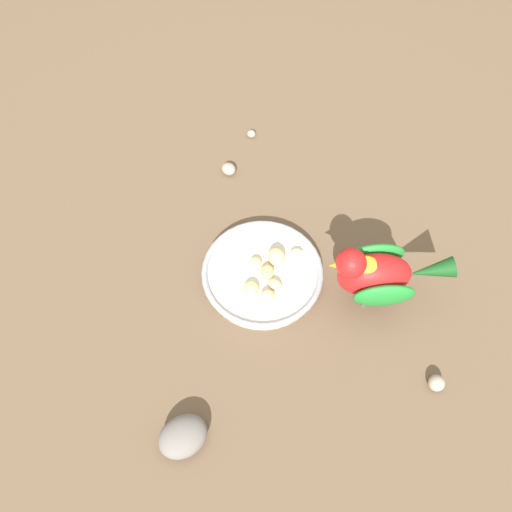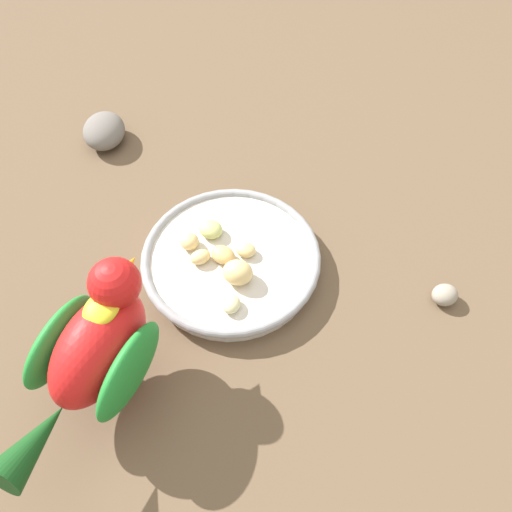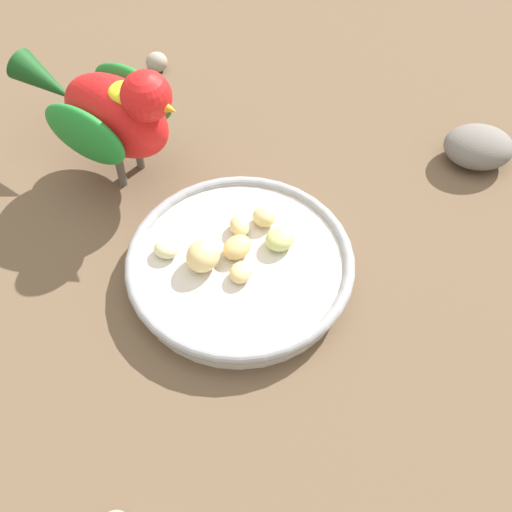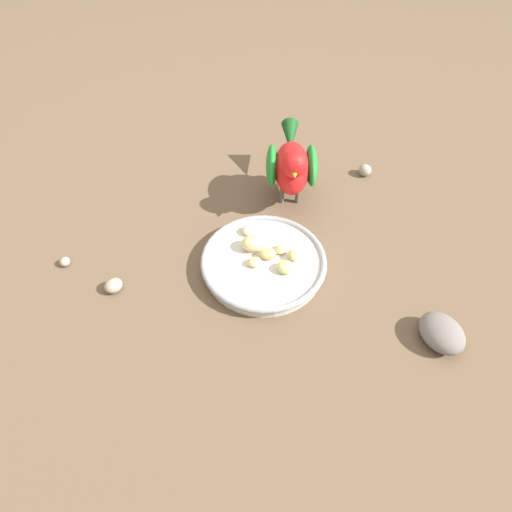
{
  "view_description": "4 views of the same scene",
  "coord_description": "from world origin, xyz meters",
  "px_view_note": "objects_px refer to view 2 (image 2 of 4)",
  "views": [
    {
      "loc": [
        -0.32,
        0.27,
        0.79
      ],
      "look_at": [
        0.03,
        0.01,
        0.05
      ],
      "focal_mm": 33.43,
      "sensor_mm": 36.0,
      "label": 1
    },
    {
      "loc": [
        -0.02,
        -0.33,
        0.5
      ],
      "look_at": [
        0.04,
        -0.01,
        0.05
      ],
      "focal_mm": 33.36,
      "sensor_mm": 36.0,
      "label": 2
    },
    {
      "loc": [
        0.38,
        0.03,
        0.52
      ],
      "look_at": [
        0.03,
        0.03,
        0.05
      ],
      "focal_mm": 44.99,
      "sensor_mm": 36.0,
      "label": 3
    },
    {
      "loc": [
        0.28,
        0.43,
        0.61
      ],
      "look_at": [
        0.03,
        0.03,
        0.06
      ],
      "focal_mm": 30.34,
      "sensor_mm": 36.0,
      "label": 4
    }
  ],
  "objects_px": {
    "feeding_bowl": "(231,259)",
    "apple_piece_5": "(226,254)",
    "pebble_2": "(445,295)",
    "apple_piece_2": "(211,229)",
    "rock_large": "(104,131)",
    "apple_piece_3": "(233,304)",
    "apple_piece_4": "(189,242)",
    "parrot": "(96,348)",
    "apple_piece_0": "(246,250)",
    "apple_piece_1": "(238,272)",
    "apple_piece_6": "(200,257)"
  },
  "relations": [
    {
      "from": "apple_piece_5",
      "to": "apple_piece_0",
      "type": "bearing_deg",
      "value": 8.71
    },
    {
      "from": "feeding_bowl",
      "to": "apple_piece_5",
      "type": "relative_size",
      "value": 7.19
    },
    {
      "from": "apple_piece_2",
      "to": "pebble_2",
      "type": "xyz_separation_m",
      "value": [
        0.27,
        -0.13,
        -0.02
      ]
    },
    {
      "from": "apple_piece_5",
      "to": "apple_piece_6",
      "type": "relative_size",
      "value": 1.22
    },
    {
      "from": "apple_piece_0",
      "to": "parrot",
      "type": "distance_m",
      "value": 0.22
    },
    {
      "from": "pebble_2",
      "to": "apple_piece_6",
      "type": "bearing_deg",
      "value": 161.83
    },
    {
      "from": "feeding_bowl",
      "to": "apple_piece_3",
      "type": "xyz_separation_m",
      "value": [
        -0.01,
        -0.07,
        0.01
      ]
    },
    {
      "from": "apple_piece_2",
      "to": "pebble_2",
      "type": "height_order",
      "value": "apple_piece_2"
    },
    {
      "from": "apple_piece_3",
      "to": "apple_piece_2",
      "type": "bearing_deg",
      "value": 96.27
    },
    {
      "from": "apple_piece_3",
      "to": "parrot",
      "type": "distance_m",
      "value": 0.16
    },
    {
      "from": "apple_piece_2",
      "to": "apple_piece_4",
      "type": "height_order",
      "value": "same"
    },
    {
      "from": "apple_piece_3",
      "to": "rock_large",
      "type": "distance_m",
      "value": 0.37
    },
    {
      "from": "parrot",
      "to": "feeding_bowl",
      "type": "bearing_deg",
      "value": -15.53
    },
    {
      "from": "apple_piece_0",
      "to": "apple_piece_5",
      "type": "distance_m",
      "value": 0.03
    },
    {
      "from": "apple_piece_4",
      "to": "apple_piece_6",
      "type": "height_order",
      "value": "apple_piece_4"
    },
    {
      "from": "feeding_bowl",
      "to": "apple_piece_3",
      "type": "relative_size",
      "value": 9.12
    },
    {
      "from": "apple_piece_3",
      "to": "pebble_2",
      "type": "height_order",
      "value": "apple_piece_3"
    },
    {
      "from": "feeding_bowl",
      "to": "pebble_2",
      "type": "relative_size",
      "value": 7.06
    },
    {
      "from": "apple_piece_4",
      "to": "apple_piece_5",
      "type": "bearing_deg",
      "value": -32.64
    },
    {
      "from": "apple_piece_0",
      "to": "apple_piece_4",
      "type": "distance_m",
      "value": 0.07
    },
    {
      "from": "apple_piece_1",
      "to": "parrot",
      "type": "relative_size",
      "value": 0.18
    },
    {
      "from": "feeding_bowl",
      "to": "apple_piece_2",
      "type": "xyz_separation_m",
      "value": [
        -0.02,
        0.04,
        0.02
      ]
    },
    {
      "from": "apple_piece_0",
      "to": "apple_piece_1",
      "type": "xyz_separation_m",
      "value": [
        -0.02,
        -0.04,
        0.01
      ]
    },
    {
      "from": "apple_piece_2",
      "to": "apple_piece_0",
      "type": "bearing_deg",
      "value": -44.67
    },
    {
      "from": "apple_piece_2",
      "to": "apple_piece_4",
      "type": "xyz_separation_m",
      "value": [
        -0.03,
        -0.02,
        0.0
      ]
    },
    {
      "from": "apple_piece_5",
      "to": "apple_piece_3",
      "type": "bearing_deg",
      "value": -91.65
    },
    {
      "from": "apple_piece_5",
      "to": "pebble_2",
      "type": "relative_size",
      "value": 0.98
    },
    {
      "from": "apple_piece_6",
      "to": "pebble_2",
      "type": "bearing_deg",
      "value": -18.17
    },
    {
      "from": "apple_piece_6",
      "to": "apple_piece_2",
      "type": "bearing_deg",
      "value": 66.38
    },
    {
      "from": "apple_piece_2",
      "to": "apple_piece_5",
      "type": "relative_size",
      "value": 1.01
    },
    {
      "from": "apple_piece_5",
      "to": "feeding_bowl",
      "type": "bearing_deg",
      "value": 25.47
    },
    {
      "from": "apple_piece_2",
      "to": "pebble_2",
      "type": "distance_m",
      "value": 0.3
    },
    {
      "from": "feeding_bowl",
      "to": "parrot",
      "type": "bearing_deg",
      "value": -138.03
    },
    {
      "from": "apple_piece_3",
      "to": "rock_large",
      "type": "relative_size",
      "value": 0.32
    },
    {
      "from": "feeding_bowl",
      "to": "apple_piece_2",
      "type": "height_order",
      "value": "apple_piece_2"
    },
    {
      "from": "apple_piece_0",
      "to": "apple_piece_5",
      "type": "bearing_deg",
      "value": -171.29
    },
    {
      "from": "rock_large",
      "to": "pebble_2",
      "type": "distance_m",
      "value": 0.54
    },
    {
      "from": "apple_piece_0",
      "to": "apple_piece_5",
      "type": "xyz_separation_m",
      "value": [
        -0.02,
        -0.0,
        0.0
      ]
    },
    {
      "from": "feeding_bowl",
      "to": "pebble_2",
      "type": "xyz_separation_m",
      "value": [
        0.25,
        -0.09,
        -0.0
      ]
    },
    {
      "from": "apple_piece_2",
      "to": "rock_large",
      "type": "xyz_separation_m",
      "value": [
        -0.14,
        0.23,
        -0.01
      ]
    },
    {
      "from": "apple_piece_3",
      "to": "apple_piece_6",
      "type": "bearing_deg",
      "value": 112.67
    },
    {
      "from": "apple_piece_0",
      "to": "apple_piece_2",
      "type": "relative_size",
      "value": 0.79
    },
    {
      "from": "apple_piece_0",
      "to": "apple_piece_3",
      "type": "distance_m",
      "value": 0.08
    },
    {
      "from": "feeding_bowl",
      "to": "apple_piece_6",
      "type": "xyz_separation_m",
      "value": [
        -0.04,
        -0.0,
        0.01
      ]
    },
    {
      "from": "apple_piece_4",
      "to": "feeding_bowl",
      "type": "bearing_deg",
      "value": -26.85
    },
    {
      "from": "apple_piece_2",
      "to": "rock_large",
      "type": "bearing_deg",
      "value": 121.14
    },
    {
      "from": "apple_piece_3",
      "to": "parrot",
      "type": "height_order",
      "value": "parrot"
    },
    {
      "from": "parrot",
      "to": "apple_piece_2",
      "type": "bearing_deg",
      "value": -3.8
    },
    {
      "from": "apple_piece_0",
      "to": "parrot",
      "type": "height_order",
      "value": "parrot"
    },
    {
      "from": "apple_piece_0",
      "to": "apple_piece_4",
      "type": "height_order",
      "value": "apple_piece_4"
    }
  ]
}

